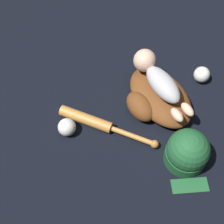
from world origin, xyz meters
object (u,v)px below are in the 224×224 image
Objects in this scene: baseball_bat at (96,123)px; baseball_spare at (202,75)px; baseball_glove at (157,98)px; baseball_cap at (187,152)px; baby_figure at (157,77)px; baseball at (67,127)px.

baseball_bat is 0.55m from baseball_spare.
baseball_cap reaches higher than baseball_glove.
baseball_glove is 1.55× the size of baseball_cap.
baseball is (0.09, 0.42, -0.10)m from baby_figure.
baseball_glove is 4.94× the size of baseball.
baby_figure reaches higher than baseball.
baseball is (0.13, 0.40, -0.01)m from baseball_glove.
baseball_glove is 0.26m from baseball_spare.
baseball_cap is at bearing -151.10° from baseball_bat.
baseball_bat is 5.27× the size of baseball.
baseball_glove is 0.42m from baseball.
baseball is at bearing 72.33° from baseball_glove.
baby_figure reaches higher than baseball_spare.
baseball_bat is at bearing -113.87° from baseball.
baseball_bat is 1.66× the size of baseball_cap.
baseball_glove is at bearing -107.67° from baseball.
baby_figure is 0.34m from baseball_cap.
baseball_bat is at bearing 28.90° from baseball_cap.
baseball_cap is at bearing -142.47° from baseball.
baby_figure is 0.44m from baseball.
baseball_cap is (-0.35, -0.19, 0.05)m from baseball_bat.
baseball_spare is (-0.07, -0.24, -0.10)m from baby_figure.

